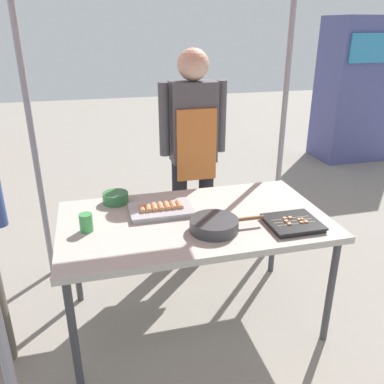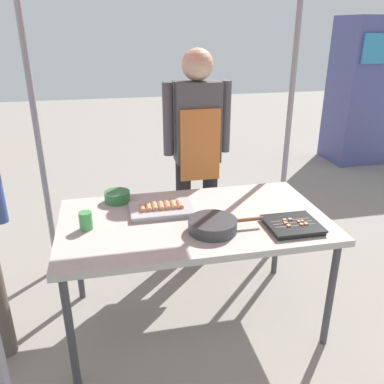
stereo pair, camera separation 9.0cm
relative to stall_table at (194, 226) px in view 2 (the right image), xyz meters
name	(u,v)px [view 2 (the right image)]	position (x,y,z in m)	size (l,w,h in m)	color
ground_plane	(194,318)	(0.00, 0.00, -0.70)	(18.00, 18.00, 0.00)	gray
stall_table	(194,226)	(0.00, 0.00, 0.00)	(1.60, 0.90, 0.75)	#B7B2A8
tray_grilled_sausages	(161,209)	(-0.18, 0.13, 0.07)	(0.39, 0.25, 0.06)	#ADADB2
tray_meat_skewers	(293,225)	(0.53, -0.24, 0.07)	(0.30, 0.27, 0.04)	black
cooking_wok	(213,225)	(0.07, -0.18, 0.09)	(0.44, 0.28, 0.07)	#38383A
condiment_bowl	(117,197)	(-0.44, 0.35, 0.09)	(0.17, 0.17, 0.07)	#33723F
drink_cup_near_edge	(86,221)	(-0.63, -0.01, 0.10)	(0.07, 0.07, 0.10)	#3F994C
vendor_woman	(197,141)	(0.20, 0.79, 0.30)	(0.52, 0.23, 1.68)	black
neighbor_stall_left	(372,91)	(3.17, 2.90, 0.28)	(1.06, 0.69, 1.94)	#4C518C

